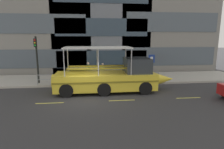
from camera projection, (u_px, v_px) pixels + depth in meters
ground_plane at (87, 97)px, 13.62m from camera, size 120.00×120.00×0.00m
sidewalk at (88, 79)px, 19.06m from camera, size 32.00×4.80×0.18m
curb_edge at (87, 85)px, 16.63m from camera, size 32.00×0.18×0.18m
lane_centreline at (86, 102)px, 12.57m from camera, size 25.80×0.12×0.01m
curb_guardrail at (100, 76)px, 16.96m from camera, size 11.03×0.09×0.86m
traffic_light_pole at (37, 55)px, 16.48m from camera, size 0.24×0.46×4.14m
parking_sign at (151, 63)px, 17.61m from camera, size 0.60×0.12×2.47m
duck_tour_boat at (113, 77)px, 14.82m from camera, size 9.64×2.65×3.52m
pedestrian_near_bow at (137, 69)px, 18.16m from camera, size 0.38×0.35×1.68m
pedestrian_mid_left at (103, 70)px, 18.31m from camera, size 0.39×0.31×1.59m
pedestrian_mid_right at (88, 69)px, 18.04m from camera, size 0.32×0.43×1.71m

